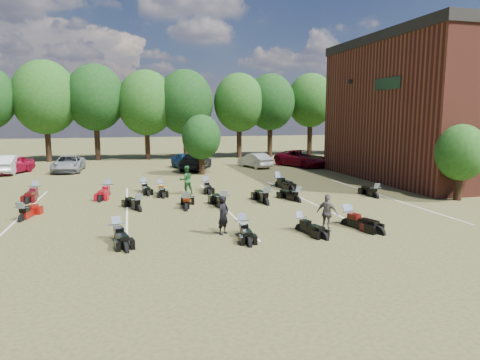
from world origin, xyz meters
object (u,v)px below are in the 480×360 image
object	(u,v)px
person_black	(223,215)
motorcycle_14	(36,197)
car_0	(11,165)
motorcycle_3	(300,231)
motorcycle_7	(22,221)
person_green	(186,180)
car_4	(185,161)
person_grey	(327,213)

from	to	relation	value
person_black	motorcycle_14	distance (m)	14.05
car_0	motorcycle_3	size ratio (longest dim) A/B	2.14
motorcycle_7	person_black	bearing A→B (deg)	163.37
motorcycle_7	motorcycle_14	world-z (taller)	motorcycle_14
person_green	motorcycle_7	distance (m)	9.66
car_4	motorcycle_7	distance (m)	20.46
car_0	person_grey	world-z (taller)	person_grey
person_grey	motorcycle_3	bearing A→B (deg)	27.92
motorcycle_3	person_black	bearing A→B (deg)	160.15
car_0	motorcycle_14	world-z (taller)	car_0
motorcycle_3	motorcycle_14	distance (m)	16.54
car_0	motorcycle_14	distance (m)	12.67
person_black	person_green	xyz separation A→B (m)	(-0.28, 9.42, 0.09)
car_0	person_grey	size ratio (longest dim) A/B	2.76
motorcycle_3	motorcycle_7	distance (m)	12.80
motorcycle_7	person_green	bearing A→B (deg)	-138.18
motorcycle_7	car_4	bearing A→B (deg)	-107.71
person_grey	car_4	bearing A→B (deg)	-31.52
car_0	motorcycle_3	world-z (taller)	car_0
person_grey	motorcycle_3	distance (m)	1.36
car_0	motorcycle_14	xyz separation A→B (m)	(4.13, -11.95, -0.75)
motorcycle_3	motorcycle_14	size ratio (longest dim) A/B	0.83
car_0	person_grey	distance (m)	29.18
motorcycle_3	motorcycle_14	xyz separation A→B (m)	(-12.43, 10.92, 0.00)
car_4	motorcycle_14	distance (m)	15.79
car_4	person_grey	bearing A→B (deg)	-95.91
car_0	person_black	xyz separation A→B (m)	(13.26, -22.59, 0.05)
person_green	person_black	bearing A→B (deg)	81.70
car_0	car_4	world-z (taller)	car_0
car_0	motorcycle_14	bearing A→B (deg)	-46.24
motorcycle_3	car_4	bearing A→B (deg)	79.86
person_green	motorcycle_14	bearing A→B (deg)	-17.83
motorcycle_3	motorcycle_7	xyz separation A→B (m)	(-11.86, 4.82, 0.00)
motorcycle_7	car_0	bearing A→B (deg)	-64.11
car_4	person_green	distance (m)	13.10
person_black	motorcycle_7	bearing A→B (deg)	112.71
person_black	motorcycle_3	distance (m)	3.40
person_grey	motorcycle_14	xyz separation A→B (m)	(-13.43, 11.35, -0.80)
person_green	person_grey	xyz separation A→B (m)	(4.58, -10.14, -0.10)
person_black	motorcycle_3	size ratio (longest dim) A/B	0.78
car_0	person_black	bearing A→B (deg)	-34.88
person_grey	motorcycle_7	xyz separation A→B (m)	(-12.86, 5.25, -0.80)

